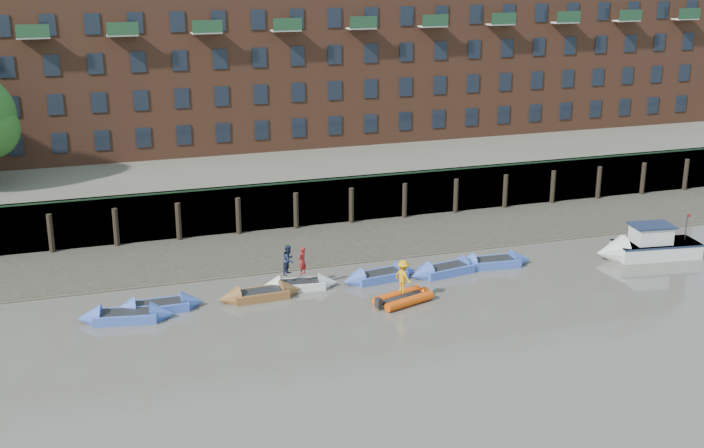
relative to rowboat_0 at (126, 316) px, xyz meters
name	(u,v)px	position (x,y,z in m)	size (l,w,h in m)	color
ground	(455,358)	(14.43, -9.40, -0.25)	(220.00, 220.00, 0.00)	#5E5951
foreshore	(340,243)	(14.43, 8.60, -0.25)	(110.00, 8.00, 0.50)	#3D382F
mud_band	(357,259)	(14.43, 5.20, -0.25)	(110.00, 1.60, 0.10)	#4C4336
river_wall	(321,202)	(14.43, 12.98, 1.34)	(110.00, 1.23, 3.30)	#2D2A26
bank_terrace	(275,160)	(14.43, 26.60, 1.35)	(110.00, 28.00, 3.20)	#5E594D
apartment_terrace	(269,22)	(14.43, 27.59, 12.57)	(80.60, 15.56, 20.98)	brown
rowboat_0	(126,316)	(0.00, 0.00, 0.00)	(5.14, 2.30, 1.44)	#3B5ABD
rowboat_1	(158,306)	(1.75, 0.81, -0.01)	(4.84, 1.41, 1.41)	#3B5ABD
rowboat_2	(260,294)	(7.30, 0.78, -0.01)	(4.80, 1.59, 1.38)	brown
rowboat_3	(299,285)	(9.73, 1.54, -0.03)	(4.58, 1.82, 1.29)	silver
rowboat_4	(380,276)	(14.57, 1.40, -0.01)	(4.91, 2.02, 1.38)	#3B5ABD
rowboat_5	(446,270)	(18.68, 1.13, 0.00)	(5.07, 2.25, 1.42)	#3B5ABD
rowboat_6	(493,262)	(21.89, 1.42, 0.00)	(5.00, 1.86, 1.42)	#3B5ABD
rib_tender	(405,298)	(14.72, -2.20, 0.00)	(3.49, 2.50, 0.59)	#E44909
motor_launch	(640,247)	(31.32, -0.06, 0.44)	(6.83, 3.01, 2.73)	silver
person_rower_a	(302,261)	(9.92, 1.50, 1.43)	(0.59, 0.39, 1.63)	maroon
person_rower_b	(289,260)	(9.20, 1.73, 1.48)	(0.84, 0.66, 1.74)	#19233F
person_rib_crew	(403,277)	(14.61, -2.16, 1.23)	(1.20, 0.69, 1.86)	orange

